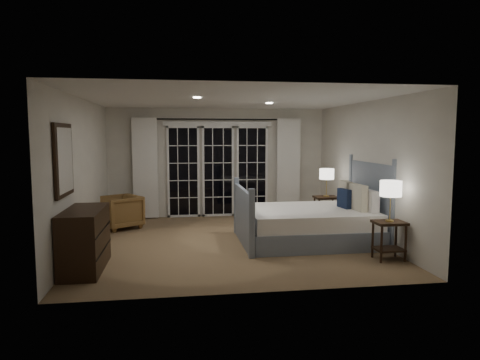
{
  "coord_description": "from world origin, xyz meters",
  "views": [
    {
      "loc": [
        -0.92,
        -7.4,
        1.89
      ],
      "look_at": [
        0.23,
        0.5,
        1.05
      ],
      "focal_mm": 32.0,
      "sensor_mm": 36.0,
      "label": 1
    }
  ],
  "objects": [
    {
      "name": "wall_front",
      "position": [
        0.0,
        -2.5,
        1.25
      ],
      "size": [
        5.0,
        0.02,
        2.5
      ],
      "primitive_type": "cube",
      "color": "beige",
      "rests_on": "floor"
    },
    {
      "name": "bed",
      "position": [
        1.41,
        -0.18,
        0.35
      ],
      "size": [
        2.39,
        1.72,
        1.4
      ],
      "color": "slate",
      "rests_on": "floor"
    },
    {
      "name": "wall_left",
      "position": [
        -2.5,
        0.0,
        1.25
      ],
      "size": [
        0.02,
        5.0,
        2.5
      ],
      "primitive_type": "cube",
      "color": "beige",
      "rests_on": "floor"
    },
    {
      "name": "curtain_right",
      "position": [
        1.65,
        2.38,
        1.15
      ],
      "size": [
        0.55,
        0.1,
        2.25
      ],
      "primitive_type": "cube",
      "color": "white",
      "rests_on": "curtain_rod"
    },
    {
      "name": "armchair",
      "position": [
        -2.1,
        1.41,
        0.34
      ],
      "size": [
        1.02,
        1.01,
        0.68
      ],
      "primitive_type": "imported",
      "rotation": [
        0.0,
        0.0,
        -0.99
      ],
      "color": "brown",
      "rests_on": "floor"
    },
    {
      "name": "downlight_a",
      "position": [
        0.8,
        0.6,
        2.49
      ],
      "size": [
        0.12,
        0.12,
        0.01
      ],
      "primitive_type": "cylinder",
      "color": "white",
      "rests_on": "ceiling"
    },
    {
      "name": "wall_right",
      "position": [
        2.5,
        0.0,
        1.25
      ],
      "size": [
        0.02,
        5.0,
        2.5
      ],
      "primitive_type": "cube",
      "color": "beige",
      "rests_on": "floor"
    },
    {
      "name": "mirror",
      "position": [
        -2.47,
        -1.28,
        1.55
      ],
      "size": [
        0.05,
        0.85,
        1.0
      ],
      "color": "black",
      "rests_on": "wall_left"
    },
    {
      "name": "dresser",
      "position": [
        -2.23,
        -1.28,
        0.43
      ],
      "size": [
        0.52,
        1.22,
        0.86
      ],
      "color": "black",
      "rests_on": "floor"
    },
    {
      "name": "floor",
      "position": [
        0.0,
        0.0,
        0.0
      ],
      "size": [
        5.0,
        5.0,
        0.0
      ],
      "primitive_type": "plane",
      "color": "brown",
      "rests_on": "ground"
    },
    {
      "name": "nightstand_right",
      "position": [
        2.12,
        1.05,
        0.41
      ],
      "size": [
        0.48,
        0.38,
        0.62
      ],
      "color": "black",
      "rests_on": "floor"
    },
    {
      "name": "curtain_left",
      "position": [
        -1.65,
        2.38,
        1.15
      ],
      "size": [
        0.55,
        0.1,
        2.25
      ],
      "primitive_type": "cube",
      "color": "white",
      "rests_on": "curtain_rod"
    },
    {
      "name": "ceiling",
      "position": [
        0.0,
        0.0,
        2.5
      ],
      "size": [
        5.0,
        5.0,
        0.0
      ],
      "primitive_type": "plane",
      "rotation": [
        3.14,
        0.0,
        0.0
      ],
      "color": "silver",
      "rests_on": "wall_back"
    },
    {
      "name": "wall_back",
      "position": [
        0.0,
        2.5,
        1.25
      ],
      "size": [
        5.0,
        0.02,
        2.5
      ],
      "primitive_type": "cube",
      "color": "beige",
      "rests_on": "floor"
    },
    {
      "name": "french_doors",
      "position": [
        0.0,
        2.46,
        1.09
      ],
      "size": [
        2.5,
        0.04,
        2.2
      ],
      "color": "black",
      "rests_on": "wall_back"
    },
    {
      "name": "curtain_rod",
      "position": [
        0.0,
        2.4,
        2.25
      ],
      "size": [
        3.5,
        0.03,
        0.03
      ],
      "primitive_type": "cylinder",
      "rotation": [
        0.0,
        1.57,
        0.0
      ],
      "color": "black",
      "rests_on": "wall_back"
    },
    {
      "name": "nightstand_left",
      "position": [
        2.23,
        -1.44,
        0.39
      ],
      "size": [
        0.45,
        0.36,
        0.59
      ],
      "color": "black",
      "rests_on": "floor"
    },
    {
      "name": "lamp_left",
      "position": [
        2.23,
        -1.44,
        1.09
      ],
      "size": [
        0.32,
        0.32,
        0.62
      ],
      "color": "#D4B455",
      "rests_on": "nightstand_left"
    },
    {
      "name": "lamp_right",
      "position": [
        2.12,
        1.05,
        1.08
      ],
      "size": [
        0.3,
        0.3,
        0.58
      ],
      "color": "#D4B455",
      "rests_on": "nightstand_right"
    },
    {
      "name": "downlight_b",
      "position": [
        -0.6,
        -0.4,
        2.49
      ],
      "size": [
        0.12,
        0.12,
        0.01
      ],
      "primitive_type": "cylinder",
      "color": "white",
      "rests_on": "ceiling"
    }
  ]
}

